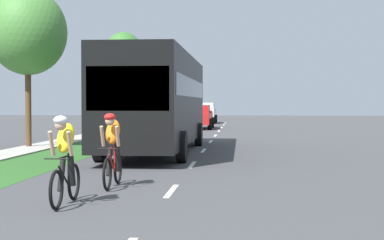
{
  "coord_description": "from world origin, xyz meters",
  "views": [
    {
      "loc": [
        1.42,
        -3.16,
        1.8
      ],
      "look_at": [
        -0.45,
        19.09,
        1.14
      ],
      "focal_mm": 55.25,
      "sensor_mm": 36.0,
      "label": 1
    }
  ],
  "objects_px": {
    "pickup_red": "(197,117)",
    "suv_white": "(204,112)",
    "bus_black": "(158,98)",
    "street_tree_far": "(124,54)",
    "cyclist_trailing": "(112,149)",
    "street_tree_near": "(28,32)",
    "cyclist_lead": "(65,159)"
  },
  "relations": [
    {
      "from": "pickup_red",
      "to": "suv_white",
      "type": "distance_m",
      "value": 11.16
    },
    {
      "from": "bus_black",
      "to": "suv_white",
      "type": "xyz_separation_m",
      "value": [
        -0.22,
        30.31,
        -1.03
      ]
    },
    {
      "from": "suv_white",
      "to": "pickup_red",
      "type": "bearing_deg",
      "value": -89.05
    },
    {
      "from": "street_tree_far",
      "to": "cyclist_trailing",
      "type": "bearing_deg",
      "value": -79.04
    },
    {
      "from": "cyclist_trailing",
      "to": "street_tree_near",
      "type": "distance_m",
      "value": 12.74
    },
    {
      "from": "street_tree_near",
      "to": "cyclist_lead",
      "type": "bearing_deg",
      "value": -67.19
    },
    {
      "from": "pickup_red",
      "to": "suv_white",
      "type": "bearing_deg",
      "value": 90.95
    },
    {
      "from": "cyclist_lead",
      "to": "bus_black",
      "type": "relative_size",
      "value": 0.15
    },
    {
      "from": "cyclist_lead",
      "to": "bus_black",
      "type": "xyz_separation_m",
      "value": [
        0.06,
        11.22,
        1.17
      ]
    },
    {
      "from": "street_tree_near",
      "to": "street_tree_far",
      "type": "bearing_deg",
      "value": 90.62
    },
    {
      "from": "cyclist_trailing",
      "to": "pickup_red",
      "type": "xyz_separation_m",
      "value": [
        -0.34,
        28.14,
        0.02
      ]
    },
    {
      "from": "street_tree_near",
      "to": "bus_black",
      "type": "bearing_deg",
      "value": -17.26
    },
    {
      "from": "street_tree_far",
      "to": "suv_white",
      "type": "bearing_deg",
      "value": 56.51
    },
    {
      "from": "cyclist_trailing",
      "to": "street_tree_far",
      "type": "xyz_separation_m",
      "value": [
        -6.01,
        31.01,
        4.59
      ]
    },
    {
      "from": "pickup_red",
      "to": "street_tree_far",
      "type": "height_order",
      "value": "street_tree_far"
    },
    {
      "from": "street_tree_near",
      "to": "street_tree_far",
      "type": "distance_m",
      "value": 20.33
    },
    {
      "from": "cyclist_trailing",
      "to": "street_tree_far",
      "type": "height_order",
      "value": "street_tree_far"
    },
    {
      "from": "street_tree_near",
      "to": "pickup_red",
      "type": "bearing_deg",
      "value": 72.65
    },
    {
      "from": "suv_white",
      "to": "street_tree_far",
      "type": "distance_m",
      "value": 10.89
    },
    {
      "from": "suv_white",
      "to": "cyclist_trailing",
      "type": "bearing_deg",
      "value": -89.24
    },
    {
      "from": "pickup_red",
      "to": "suv_white",
      "type": "xyz_separation_m",
      "value": [
        -0.18,
        11.16,
        0.12
      ]
    },
    {
      "from": "bus_black",
      "to": "street_tree_near",
      "type": "bearing_deg",
      "value": 162.74
    },
    {
      "from": "cyclist_trailing",
      "to": "bus_black",
      "type": "bearing_deg",
      "value": 91.9
    },
    {
      "from": "suv_white",
      "to": "cyclist_lead",
      "type": "bearing_deg",
      "value": -89.77
    },
    {
      "from": "pickup_red",
      "to": "bus_black",
      "type": "bearing_deg",
      "value": -89.88
    },
    {
      "from": "cyclist_lead",
      "to": "street_tree_far",
      "type": "relative_size",
      "value": 0.24
    },
    {
      "from": "suv_white",
      "to": "street_tree_far",
      "type": "xyz_separation_m",
      "value": [
        -5.48,
        -8.29,
        4.45
      ]
    },
    {
      "from": "cyclist_trailing",
      "to": "suv_white",
      "type": "relative_size",
      "value": 0.37
    },
    {
      "from": "cyclist_lead",
      "to": "bus_black",
      "type": "bearing_deg",
      "value": 89.72
    },
    {
      "from": "cyclist_trailing",
      "to": "street_tree_near",
      "type": "relative_size",
      "value": 0.27
    },
    {
      "from": "bus_black",
      "to": "cyclist_lead",
      "type": "bearing_deg",
      "value": -90.28
    },
    {
      "from": "cyclist_trailing",
      "to": "street_tree_far",
      "type": "relative_size",
      "value": 0.24
    }
  ]
}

